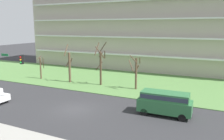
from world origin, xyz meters
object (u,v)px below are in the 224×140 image
tree_center (101,64)px  tree_right (136,72)px  van_green_near_left (165,102)px  tree_left (69,66)px  tree_far_left (41,67)px

tree_center → tree_right: tree_center is taller
tree_center → tree_right: 5.57m
van_green_near_left → tree_center: bearing=-35.8°
tree_left → tree_center: size_ratio=0.92×
tree_center → tree_right: size_ratio=1.34×
tree_center → van_green_near_left: (11.21, -7.74, -1.83)m
tree_far_left → van_green_near_left: size_ratio=0.75×
tree_center → van_green_near_left: bearing=-34.6°
tree_right → van_green_near_left: bearing=-53.5°
tree_right → van_green_near_left: size_ratio=0.93×
tree_right → van_green_near_left: tree_right is taller
tree_far_left → tree_right: bearing=1.6°
tree_far_left → van_green_near_left: 23.37m
tree_far_left → tree_left: bearing=0.4°
tree_far_left → van_green_near_left: (22.22, -7.19, -0.62)m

